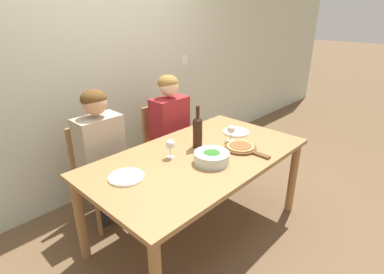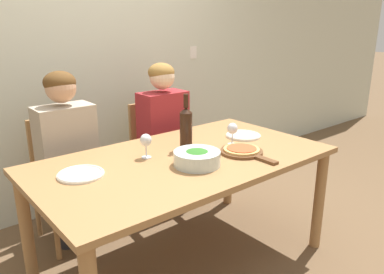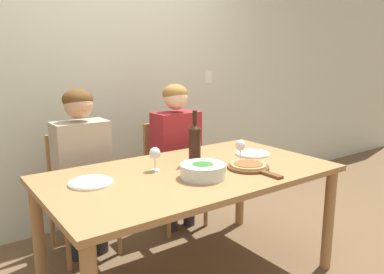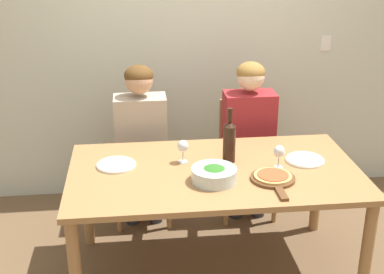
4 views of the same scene
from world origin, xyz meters
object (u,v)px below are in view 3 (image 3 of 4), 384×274
object	(u,v)px
dinner_plate_right	(252,153)
person_man	(177,143)
chair_left	(80,187)
dinner_plate_left	(91,182)
broccoli_bowl	(203,171)
person_woman	(82,157)
pizza_on_board	(249,167)
wine_bottle	(195,143)
chair_right	(171,169)
wine_glass_left	(155,154)
wine_glass_right	(240,146)

from	to	relation	value
dinner_plate_right	person_man	bearing A→B (deg)	108.28
chair_left	dinner_plate_left	bearing A→B (deg)	-103.32
person_man	dinner_plate_left	bearing A→B (deg)	-148.37
dinner_plate_right	broccoli_bowl	bearing A→B (deg)	-160.66
person_woman	dinner_plate_right	xyz separation A→B (m)	(1.03, -0.66, 0.01)
person_woman	dinner_plate_left	distance (m)	0.63
broccoli_bowl	pizza_on_board	size ratio (longest dim) A/B	0.66
person_man	wine_bottle	distance (m)	0.69
chair_left	wine_bottle	distance (m)	0.99
broccoli_bowl	person_woman	bearing A→B (deg)	114.89
person_woman	broccoli_bowl	xyz separation A→B (m)	(0.41, -0.88, 0.05)
chair_right	wine_glass_left	size ratio (longest dim) A/B	5.88
wine_bottle	wine_glass_right	distance (m)	0.32
chair_left	person_man	xyz separation A→B (m)	(0.81, -0.11, 0.25)
broccoli_bowl	person_man	bearing A→B (deg)	65.47
chair_right	wine_bottle	world-z (taller)	wine_bottle
wine_bottle	broccoli_bowl	distance (m)	0.32
chair_right	pizza_on_board	xyz separation A→B (m)	(-0.05, -1.02, 0.27)
wine_bottle	dinner_plate_right	xyz separation A→B (m)	(0.49, -0.05, -0.13)
pizza_on_board	wine_glass_right	size ratio (longest dim) A/B	2.69
chair_left	chair_right	xyz separation A→B (m)	(0.81, 0.00, 0.00)
person_man	broccoli_bowl	bearing A→B (deg)	-114.53
dinner_plate_left	wine_glass_left	world-z (taller)	wine_glass_left
chair_right	dinner_plate_right	world-z (taller)	chair_right
wine_bottle	dinner_plate_right	distance (m)	0.51
chair_right	wine_glass_right	bearing A→B (deg)	-88.53
chair_left	wine_glass_right	size ratio (longest dim) A/B	5.88
person_man	broccoli_bowl	xyz separation A→B (m)	(-0.40, -0.88, 0.05)
chair_left	person_woman	world-z (taller)	person_woman
chair_right	wine_bottle	bearing A→B (deg)	-110.27
wine_bottle	wine_glass_left	world-z (taller)	wine_bottle
wine_bottle	wine_glass_left	size ratio (longest dim) A/B	2.38
person_man	wine_glass_right	size ratio (longest dim) A/B	8.16
broccoli_bowl	dinner_plate_right	world-z (taller)	broccoli_bowl
chair_right	dinner_plate_right	xyz separation A→B (m)	(0.22, -0.77, 0.27)
wine_bottle	pizza_on_board	bearing A→B (deg)	-54.27
wine_bottle	wine_glass_left	distance (m)	0.30
dinner_plate_left	person_woman	bearing A→B (deg)	74.42
wine_bottle	pizza_on_board	world-z (taller)	wine_bottle
wine_glass_left	broccoli_bowl	bearing A→B (deg)	-61.61
broccoli_bowl	dinner_plate_right	size ratio (longest dim) A/B	1.09
person_man	broccoli_bowl	size ratio (longest dim) A/B	4.58
wine_glass_left	wine_glass_right	xyz separation A→B (m)	(0.58, -0.15, 0.00)
person_man	person_woman	bearing A→B (deg)	180.00
chair_left	broccoli_bowl	bearing A→B (deg)	-67.53
person_woman	person_man	xyz separation A→B (m)	(0.81, 0.00, 0.00)
chair_right	broccoli_bowl	distance (m)	1.11
person_woman	wine_bottle	xyz separation A→B (m)	(0.55, -0.61, 0.15)
person_woman	wine_glass_left	xyz separation A→B (m)	(0.25, -0.59, 0.11)
dinner_plate_right	chair_right	bearing A→B (deg)	105.88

